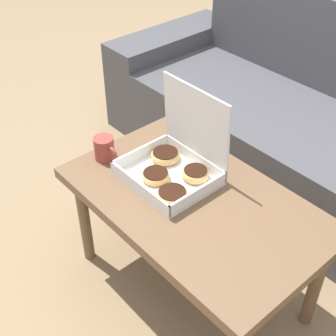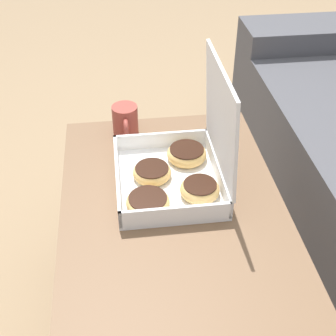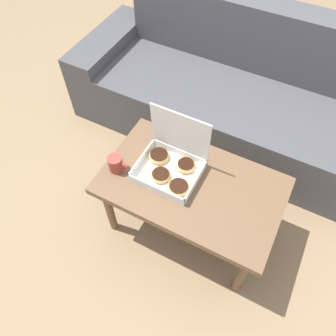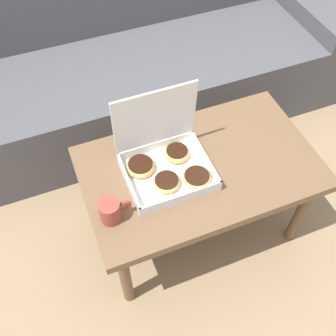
{
  "view_description": "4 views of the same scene",
  "coord_description": "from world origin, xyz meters",
  "px_view_note": "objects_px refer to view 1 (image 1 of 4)",
  "views": [
    {
      "loc": [
        0.82,
        -0.93,
        1.52
      ],
      "look_at": [
        -0.13,
        -0.09,
        0.52
      ],
      "focal_mm": 50.0,
      "sensor_mm": 36.0,
      "label": 1
    },
    {
      "loc": [
        0.79,
        -0.21,
        1.24
      ],
      "look_at": [
        -0.13,
        -0.09,
        0.52
      ],
      "focal_mm": 50.0,
      "sensor_mm": 36.0,
      "label": 2
    },
    {
      "loc": [
        0.31,
        -0.93,
        1.84
      ],
      "look_at": [
        -0.13,
        -0.09,
        0.52
      ],
      "focal_mm": 35.0,
      "sensor_mm": 36.0,
      "label": 3
    },
    {
      "loc": [
        -0.45,
        -0.9,
        1.66
      ],
      "look_at": [
        -0.13,
        -0.09,
        0.52
      ],
      "focal_mm": 42.0,
      "sensor_mm": 36.0,
      "label": 4
    }
  ],
  "objects_px": {
    "coffee_mug": "(105,149)",
    "couch": "(333,142)",
    "coffee_table": "(194,210)",
    "pastry_box": "(175,164)"
  },
  "relations": [
    {
      "from": "couch",
      "to": "coffee_mug",
      "type": "xyz_separation_m",
      "value": [
        -0.38,
        -0.98,
        0.23
      ]
    },
    {
      "from": "pastry_box",
      "to": "coffee_mug",
      "type": "bearing_deg",
      "value": -153.35
    },
    {
      "from": "coffee_table",
      "to": "couch",
      "type": "bearing_deg",
      "value": 90.0
    },
    {
      "from": "coffee_mug",
      "to": "couch",
      "type": "bearing_deg",
      "value": 68.98
    },
    {
      "from": "couch",
      "to": "coffee_table",
      "type": "height_order",
      "value": "couch"
    },
    {
      "from": "couch",
      "to": "coffee_table",
      "type": "bearing_deg",
      "value": -90.0
    },
    {
      "from": "couch",
      "to": "coffee_table",
      "type": "distance_m",
      "value": 0.9
    },
    {
      "from": "pastry_box",
      "to": "couch",
      "type": "bearing_deg",
      "value": 81.43
    },
    {
      "from": "coffee_table",
      "to": "pastry_box",
      "type": "xyz_separation_m",
      "value": [
        -0.13,
        0.03,
        0.11
      ]
    },
    {
      "from": "coffee_table",
      "to": "coffee_mug",
      "type": "relative_size",
      "value": 7.93
    }
  ]
}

